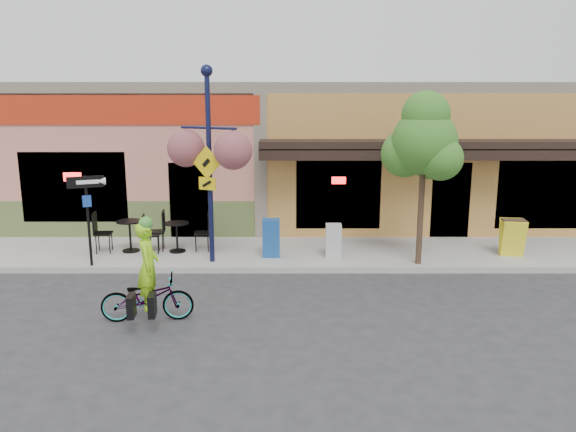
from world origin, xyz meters
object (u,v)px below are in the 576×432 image
object	(u,v)px
newspaper_box_grey	(333,241)
street_tree	(422,179)
newspaper_box_blue	(271,238)
one_way_sign	(88,221)
building	(294,150)
lamp_post	(210,166)
cyclist_rider	(149,279)
bicycle	(147,298)

from	to	relation	value
newspaper_box_grey	street_tree	distance (m)	2.68
newspaper_box_grey	street_tree	world-z (taller)	street_tree
newspaper_box_blue	newspaper_box_grey	size ratio (longest dim) A/B	1.14
one_way_sign	building	bearing A→B (deg)	32.56
building	street_tree	distance (m)	7.31
one_way_sign	newspaper_box_grey	distance (m)	5.95
lamp_post	one_way_sign	xyz separation A→B (m)	(-2.85, -0.35, -1.27)
lamp_post	newspaper_box_grey	distance (m)	3.60
cyclist_rider	newspaper_box_grey	xyz separation A→B (m)	(3.74, 3.75, -0.26)
lamp_post	one_way_sign	size ratio (longest dim) A/B	2.17
building	lamp_post	xyz separation A→B (m)	(-2.10, -6.50, 0.25)
building	newspaper_box_blue	size ratio (longest dim) A/B	19.05
bicycle	newspaper_box_blue	distance (m)	4.39
bicycle	cyclist_rider	size ratio (longest dim) A/B	1.04
one_way_sign	newspaper_box_grey	bearing A→B (deg)	-14.21
one_way_sign	street_tree	bearing A→B (deg)	-20.42
cyclist_rider	newspaper_box_grey	bearing A→B (deg)	-50.92
bicycle	cyclist_rider	world-z (taller)	cyclist_rider
newspaper_box_blue	street_tree	world-z (taller)	street_tree
lamp_post	newspaper_box_grey	bearing A→B (deg)	31.82
cyclist_rider	newspaper_box_grey	world-z (taller)	cyclist_rider
newspaper_box_grey	street_tree	bearing A→B (deg)	-14.52
street_tree	one_way_sign	bearing A→B (deg)	-178.85
cyclist_rider	one_way_sign	xyz separation A→B (m)	(-2.13, 2.99, 0.41)
newspaper_box_blue	lamp_post	bearing A→B (deg)	-163.32
newspaper_box_grey	street_tree	size ratio (longest dim) A/B	0.20
street_tree	lamp_post	bearing A→B (deg)	177.84
building	lamp_post	distance (m)	6.84
bicycle	cyclist_rider	distance (m)	0.38
cyclist_rider	newspaper_box_grey	size ratio (longest dim) A/B	1.97
one_way_sign	newspaper_box_blue	distance (m)	4.41
bicycle	newspaper_box_grey	xyz separation A→B (m)	(3.79, 3.75, 0.12)
building	bicycle	world-z (taller)	building
newspaper_box_blue	street_tree	xyz separation A→B (m)	(3.59, -0.64, 1.61)
bicycle	newspaper_box_grey	bearing A→B (deg)	-51.30
bicycle	street_tree	world-z (taller)	street_tree
building	bicycle	distance (m)	10.40
building	one_way_sign	world-z (taller)	building
building	lamp_post	world-z (taller)	lamp_post
building	newspaper_box_grey	bearing A→B (deg)	-81.46
lamp_post	newspaper_box_grey	xyz separation A→B (m)	(3.01, 0.41, -1.93)
bicycle	newspaper_box_grey	size ratio (longest dim) A/B	2.05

